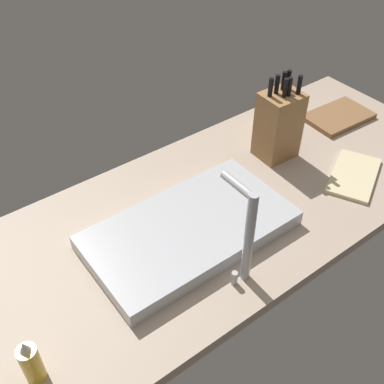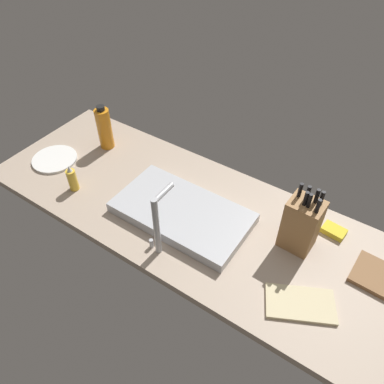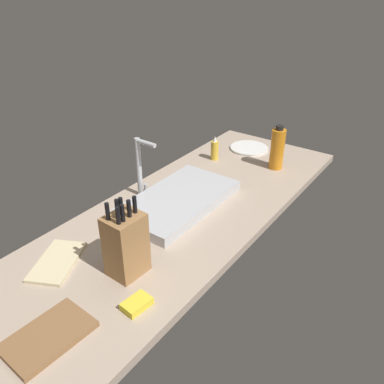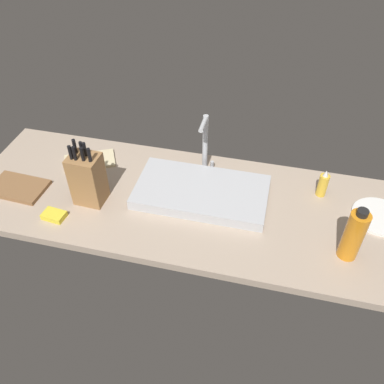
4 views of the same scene
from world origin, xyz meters
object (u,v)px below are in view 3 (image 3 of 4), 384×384
object	(u,v)px
sink_basin	(178,200)
cutting_board	(48,336)
knife_block	(126,244)
soap_bottle	(215,150)
dish_sponge	(137,304)
dinner_plate	(249,148)
dish_towel	(57,262)
faucet	(141,164)
water_bottle	(277,149)

from	to	relation	value
sink_basin	cutting_board	size ratio (longest dim) A/B	2.33
knife_block	soap_bottle	world-z (taller)	knife_block
soap_bottle	dish_sponge	world-z (taller)	soap_bottle
dinner_plate	dish_sponge	xyz separation A→B (cm)	(-127.95, -30.74, 0.60)
soap_bottle	dish_sponge	distance (cm)	112.05
dish_towel	dish_sponge	size ratio (longest dim) A/B	2.57
knife_block	soap_bottle	bearing A→B (deg)	17.95
knife_block	dish_sponge	distance (cm)	20.06
sink_basin	faucet	xyz separation A→B (cm)	(-2.62, 18.47, 13.46)
soap_bottle	dish_sponge	size ratio (longest dim) A/B	1.46
cutting_board	water_bottle	size ratio (longest dim) A/B	1.04
sink_basin	soap_bottle	xyz separation A→B (cm)	(49.58, 13.05, 3.40)
sink_basin	soap_bottle	size ratio (longest dim) A/B	4.23
soap_bottle	dish_sponge	bearing A→B (deg)	-159.37
faucet	dinner_plate	size ratio (longest dim) A/B	1.29
faucet	cutting_board	size ratio (longest dim) A/B	1.16
dinner_plate	faucet	bearing A→B (deg)	169.39
faucet	soap_bottle	bearing A→B (deg)	-5.92
sink_basin	faucet	distance (cm)	23.00
water_bottle	dish_sponge	bearing A→B (deg)	-176.06
water_bottle	sink_basin	bearing A→B (deg)	162.65
cutting_board	soap_bottle	bearing A→B (deg)	12.06
knife_block	dish_sponge	world-z (taller)	knife_block
dinner_plate	dish_sponge	bearing A→B (deg)	-166.49
knife_block	water_bottle	size ratio (longest dim) A/B	1.23
soap_bottle	sink_basin	bearing A→B (deg)	-165.25
sink_basin	knife_block	distance (cm)	47.49
knife_block	soap_bottle	size ratio (longest dim) A/B	2.16
water_bottle	dish_sponge	distance (cm)	115.10
sink_basin	dish_sponge	bearing A→B (deg)	-154.45
soap_bottle	dish_towel	xyz separation A→B (cm)	(-105.85, -2.34, -5.08)
sink_basin	dish_sponge	distance (cm)	61.20
cutting_board	water_bottle	distance (cm)	138.27
faucet	cutting_board	distance (cm)	84.11
dinner_plate	dish_sponge	size ratio (longest dim) A/B	2.38
dish_towel	dish_sponge	xyz separation A→B (cm)	(1.06, -37.10, 0.60)
water_bottle	dinner_plate	size ratio (longest dim) A/B	1.08
sink_basin	water_bottle	world-z (taller)	water_bottle
sink_basin	water_bottle	distance (cm)	62.63
faucet	knife_block	bearing A→B (deg)	-143.39
soap_bottle	dish_towel	bearing A→B (deg)	-178.73
cutting_board	water_bottle	world-z (taller)	water_bottle
cutting_board	soap_bottle	world-z (taller)	soap_bottle
faucet	water_bottle	world-z (taller)	faucet
faucet	dish_sponge	distance (cm)	70.63
soap_bottle	cutting_board	bearing A→B (deg)	-167.94
knife_block	dish_sponge	size ratio (longest dim) A/B	3.16
faucet	dish_sponge	world-z (taller)	faucet
cutting_board	dinner_plate	size ratio (longest dim) A/B	1.12
faucet	dinner_plate	world-z (taller)	faucet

